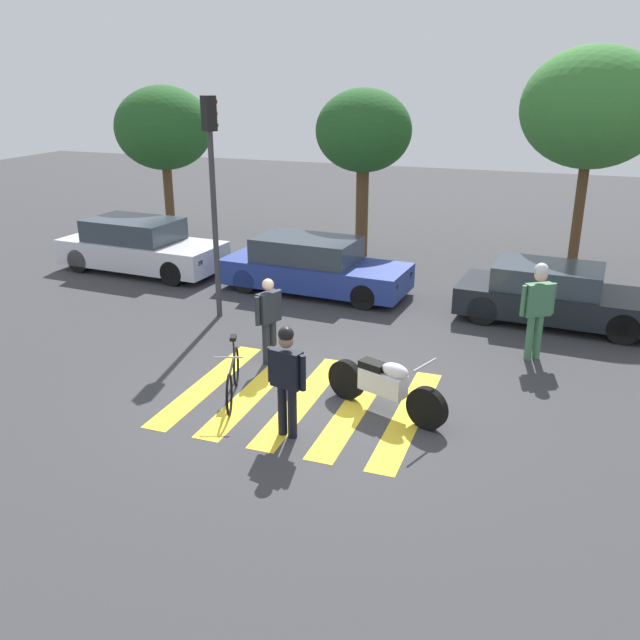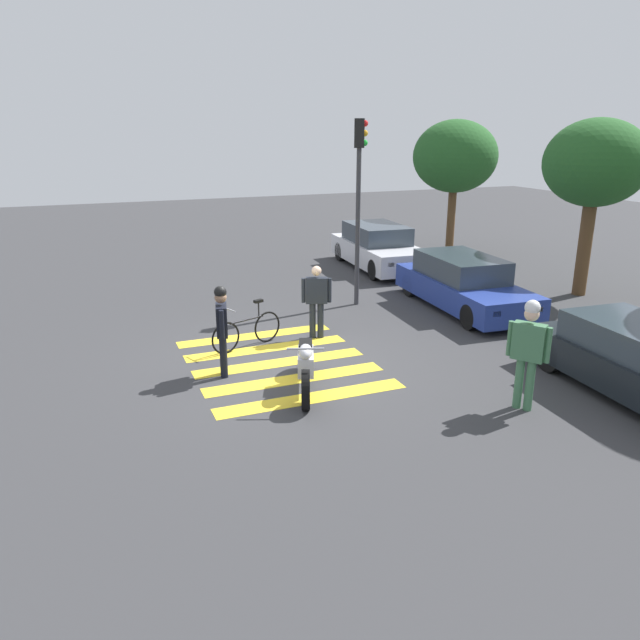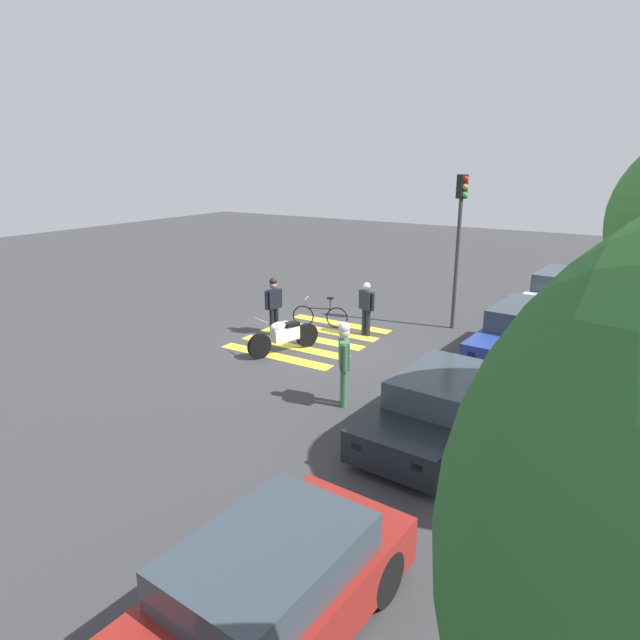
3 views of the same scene
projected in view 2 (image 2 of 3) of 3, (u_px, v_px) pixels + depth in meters
The scene contains 13 objects.
ground_plane at pixel (280, 363), 12.21m from camera, with size 60.00×60.00×0.00m, color #38383A.
police_motorcycle at pixel (306, 365), 10.84m from camera, with size 2.16×1.01×1.06m.
leaning_bicycle at pixel (247, 331), 12.95m from camera, with size 0.71×1.68×1.01m.
officer_on_foot at pixel (317, 298), 13.40m from camera, with size 0.35×0.63×1.65m.
officer_by_motorcycle at pixel (222, 325), 11.28m from camera, with size 0.65×0.30×1.76m.
pedestrian_bystander at pixel (528, 346), 9.88m from camera, with size 0.60×0.45×1.90m.
crosswalk_stripes at pixel (280, 363), 12.20m from camera, with size 4.05×3.51×0.01m.
car_white_van at pixel (378, 248), 20.31m from camera, with size 4.64×2.10×1.44m.
car_blue_hatchback at pixel (463, 284), 15.75m from camera, with size 4.72×2.03×1.36m.
car_black_suv at pixel (639, 361), 10.62m from camera, with size 4.25×2.00×1.28m.
traffic_light_pole at pixel (359, 185), 15.32m from camera, with size 0.33×0.36×4.74m.
street_tree_near at pixel (455, 157), 21.96m from camera, with size 3.04×3.04×4.83m.
street_tree_mid at pixel (596, 165), 16.14m from camera, with size 2.73×2.73×4.79m.
Camera 2 is at (10.85, -3.50, 4.52)m, focal length 34.04 mm.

